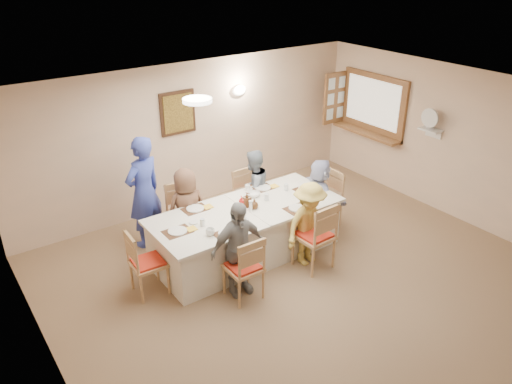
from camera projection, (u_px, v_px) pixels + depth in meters
ground at (331, 298)px, 6.52m from camera, size 7.00×7.00×0.00m
room_walls at (339, 195)px, 5.86m from camera, size 7.00×7.00×7.00m
wall_picture at (178, 113)px, 8.15m from camera, size 0.62×0.05×0.72m
wall_sconce at (239, 90)px, 8.67m from camera, size 0.26×0.09×0.18m
ceiling_light at (197, 100)px, 6.01m from camera, size 0.36×0.36×0.05m
serving_hatch at (374, 105)px, 9.29m from camera, size 0.06×1.50×1.15m
hatch_sill at (366, 133)px, 9.46m from camera, size 0.30×1.50×0.05m
shutter_door at (335, 98)px, 9.71m from camera, size 0.55×0.04×1.00m
fan_shelf at (431, 130)px, 8.31m from camera, size 0.22×0.36×0.03m
desk_fan at (431, 121)px, 8.23m from camera, size 0.30×0.30×0.28m
dining_table at (247, 232)px, 7.31m from camera, size 2.80×1.19×0.76m
chair_back_left at (184, 216)px, 7.53m from camera, size 0.53×0.53×0.96m
chair_back_right at (249, 197)px, 8.17m from camera, size 0.44×0.44×0.89m
chair_front_left at (243, 266)px, 6.37m from camera, size 0.45×0.45×0.93m
chair_front_right at (314, 234)px, 6.97m from camera, size 0.51×0.51×1.04m
chair_left_end at (148, 262)px, 6.46m from camera, size 0.47×0.47×0.93m
chair_right_end at (325, 199)px, 8.08m from camera, size 0.46×0.46×0.93m
diner_back_left at (187, 209)px, 7.37m from camera, size 0.66×0.46×1.29m
diner_back_right at (253, 189)px, 8.00m from camera, size 0.83×0.74×1.30m
diner_front_left at (238, 249)px, 6.37m from camera, size 0.80×0.38×1.32m
diner_front_right at (309, 224)px, 7.01m from camera, size 0.92×0.66×1.26m
diner_right_end at (320, 194)px, 7.95m from camera, size 1.23×0.77×1.18m
caregiver at (144, 192)px, 7.38m from camera, size 0.89×0.80×1.74m
placemat_fl at (227, 234)px, 6.52m from camera, size 0.33×0.25×0.01m
plate_fl at (227, 233)px, 6.51m from camera, size 0.23×0.23×0.01m
napkin_fl at (240, 231)px, 6.57m from camera, size 0.13×0.13×0.01m
placemat_fr at (297, 209)px, 7.14m from camera, size 0.36×0.27×0.01m
plate_fr at (297, 208)px, 7.14m from camera, size 0.25×0.25×0.02m
napkin_fr at (309, 206)px, 7.20m from camera, size 0.14×0.14×0.01m
placemat_bl at (195, 209)px, 7.13m from camera, size 0.36×0.27×0.01m
plate_bl at (195, 209)px, 7.13m from camera, size 0.25×0.25×0.02m
napkin_bl at (208, 207)px, 7.19m from camera, size 0.14×0.14×0.01m
placemat_br at (263, 188)px, 7.76m from camera, size 0.33×0.24×0.01m
plate_br at (263, 188)px, 7.75m from camera, size 0.25×0.25×0.02m
napkin_br at (274, 186)px, 7.81m from camera, size 0.13×0.13×0.01m
placemat_le at (178, 232)px, 6.56m from camera, size 0.36×0.27×0.01m
plate_le at (178, 231)px, 6.56m from camera, size 0.25×0.25×0.02m
napkin_le at (191, 229)px, 6.62m from camera, size 0.13×0.13×0.01m
placemat_re at (306, 189)px, 7.72m from camera, size 0.35×0.26×0.01m
plate_re at (306, 189)px, 7.72m from camera, size 0.23×0.23×0.01m
napkin_re at (317, 187)px, 7.78m from camera, size 0.14×0.14×0.01m
teacup_a at (210, 232)px, 6.47m from camera, size 0.15×0.15×0.09m
teacup_b at (247, 187)px, 7.70m from camera, size 0.14×0.14×0.08m
bowl_a at (241, 221)px, 6.77m from camera, size 0.32×0.32×0.05m
bowl_b at (254, 194)px, 7.50m from camera, size 0.26×0.26×0.06m
condiment_ketchup at (241, 203)px, 7.08m from camera, size 0.15×0.15×0.22m
condiment_brown at (247, 199)px, 7.17m from camera, size 0.15×0.16×0.22m
condiment_malt at (254, 204)px, 7.12m from camera, size 0.13×0.13×0.15m
drinking_glass at (236, 207)px, 7.07m from camera, size 0.06×0.06×0.10m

